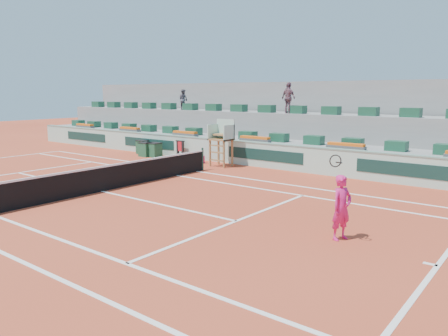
% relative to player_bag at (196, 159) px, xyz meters
% --- Properties ---
extents(ground, '(90.00, 90.00, 0.00)m').
position_rel_player_bag_xyz_m(ground, '(1.76, -7.44, -0.20)').
color(ground, '#A63820').
rests_on(ground, ground).
extents(seating_tier_lower, '(36.00, 4.00, 1.20)m').
position_rel_player_bag_xyz_m(seating_tier_lower, '(1.76, 3.26, 0.40)').
color(seating_tier_lower, gray).
rests_on(seating_tier_lower, ground).
extents(seating_tier_upper, '(36.00, 2.40, 2.60)m').
position_rel_player_bag_xyz_m(seating_tier_upper, '(1.76, 4.86, 1.10)').
color(seating_tier_upper, gray).
rests_on(seating_tier_upper, ground).
extents(stadium_back_wall, '(36.00, 0.40, 4.40)m').
position_rel_player_bag_xyz_m(stadium_back_wall, '(1.76, 6.46, 2.00)').
color(stadium_back_wall, gray).
rests_on(stadium_back_wall, ground).
extents(player_bag, '(0.91, 0.40, 0.40)m').
position_rel_player_bag_xyz_m(player_bag, '(0.00, 0.00, 0.00)').
color(player_bag, '#DE1D72').
rests_on(player_bag, ground).
extents(spectator_left, '(0.69, 0.56, 1.36)m').
position_rel_player_bag_xyz_m(spectator_left, '(-4.87, 4.27, 3.08)').
color(spectator_left, '#464752').
rests_on(spectator_left, seating_tier_upper).
extents(spectator_mid, '(1.09, 0.73, 1.72)m').
position_rel_player_bag_xyz_m(spectator_mid, '(3.31, 4.03, 3.26)').
color(spectator_mid, '#7A515F').
rests_on(spectator_mid, seating_tier_upper).
extents(court_lines, '(23.89, 11.09, 0.01)m').
position_rel_player_bag_xyz_m(court_lines, '(1.76, -7.44, -0.20)').
color(court_lines, white).
rests_on(court_lines, ground).
extents(tennis_net, '(0.10, 11.97, 1.10)m').
position_rel_player_bag_xyz_m(tennis_net, '(1.76, -7.44, 0.32)').
color(tennis_net, black).
rests_on(tennis_net, ground).
extents(advertising_hoarding, '(36.00, 0.34, 1.26)m').
position_rel_player_bag_xyz_m(advertising_hoarding, '(1.79, 1.06, 0.43)').
color(advertising_hoarding, '#AAD6C1').
rests_on(advertising_hoarding, ground).
extents(umpire_chair, '(1.10, 0.90, 2.40)m').
position_rel_player_bag_xyz_m(umpire_chair, '(1.76, 0.06, 1.34)').
color(umpire_chair, olive).
rests_on(umpire_chair, ground).
extents(seat_row_lower, '(32.90, 0.60, 0.44)m').
position_rel_player_bag_xyz_m(seat_row_lower, '(1.76, 2.36, 1.22)').
color(seat_row_lower, '#184A32').
rests_on(seat_row_lower, seating_tier_lower).
extents(seat_row_upper, '(32.90, 0.60, 0.44)m').
position_rel_player_bag_xyz_m(seat_row_upper, '(1.76, 4.26, 2.62)').
color(seat_row_upper, '#184A32').
rests_on(seat_row_upper, seating_tier_upper).
extents(flower_planters, '(26.80, 0.36, 0.28)m').
position_rel_player_bag_xyz_m(flower_planters, '(0.26, 1.56, 1.13)').
color(flower_planters, '#525252').
rests_on(flower_planters, seating_tier_lower).
extents(drink_cooler_a, '(0.79, 0.68, 0.84)m').
position_rel_player_bag_xyz_m(drink_cooler_a, '(-3.43, 0.16, 0.22)').
color(drink_cooler_a, '#1A4E31').
rests_on(drink_cooler_a, ground).
extents(drink_cooler_b, '(0.73, 0.63, 0.84)m').
position_rel_player_bag_xyz_m(drink_cooler_b, '(-3.95, -0.04, 0.22)').
color(drink_cooler_b, '#1A4E31').
rests_on(drink_cooler_b, ground).
extents(drink_cooler_c, '(0.65, 0.57, 0.84)m').
position_rel_player_bag_xyz_m(drink_cooler_c, '(-4.95, 0.60, 0.22)').
color(drink_cooler_c, '#1A4E31').
rests_on(drink_cooler_c, ground).
extents(towel_rack, '(0.65, 0.11, 1.03)m').
position_rel_player_bag_xyz_m(towel_rack, '(-1.79, 0.66, 0.40)').
color(towel_rack, black).
rests_on(towel_rack, ground).
extents(tennis_player, '(0.58, 0.92, 2.28)m').
position_rel_player_bag_xyz_m(tennis_player, '(11.24, -7.07, 0.65)').
color(tennis_player, '#DE1D72').
rests_on(tennis_player, ground).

